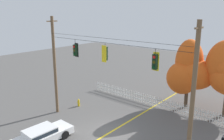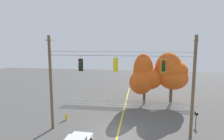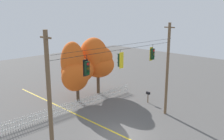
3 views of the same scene
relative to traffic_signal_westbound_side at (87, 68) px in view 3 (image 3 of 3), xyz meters
name	(u,v)px [view 3 (image 3 of 3)]	position (x,y,z in m)	size (l,w,h in m)	color
ground	(122,136)	(3.55, -0.01, -6.38)	(80.00, 80.00, 0.00)	#565451
lane_centerline_stripe	(122,136)	(3.55, -0.01, -6.38)	(0.16, 36.00, 0.01)	gold
signal_support_span	(122,82)	(3.55, -0.01, -1.74)	(13.30, 1.10, 9.10)	brown
traffic_signal_westbound_side	(87,68)	(0.00, 0.00, 0.00)	(0.43, 0.38, 1.48)	black
traffic_signal_northbound_secondary	(120,60)	(3.30, -0.02, 0.09)	(0.43, 0.38, 1.43)	black
traffic_signal_northbound_primary	(152,54)	(7.49, 0.00, 0.06)	(0.43, 0.38, 1.44)	black
white_picket_fence	(74,106)	(4.00, 7.22, -5.84)	(17.01, 0.06, 1.07)	silver
autumn_maple_near_fence	(75,70)	(6.04, 9.44, -2.69)	(4.46, 3.78, 6.87)	#473828
autumn_maple_mid	(96,59)	(9.62, 9.92, -2.07)	(4.43, 4.14, 7.05)	brown
roadside_mailbox	(148,94)	(11.32, 3.09, -5.31)	(0.25, 0.44, 1.31)	brown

